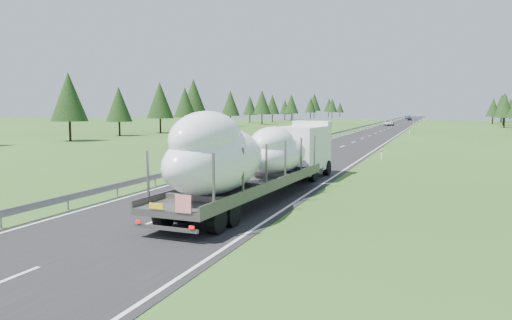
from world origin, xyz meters
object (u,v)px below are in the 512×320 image
(highway_sign, at_px, (414,125))
(boat_truck, at_px, (260,154))
(distant_car_dark, at_px, (410,119))
(distant_car_blue, at_px, (408,117))
(distant_van, at_px, (389,123))

(highway_sign, bearing_deg, boat_truck, -93.58)
(highway_sign, distance_m, boat_truck, 74.19)
(distant_car_dark, bearing_deg, boat_truck, -87.33)
(distant_car_blue, bearing_deg, boat_truck, -84.23)
(distant_van, xyz_separation_m, distant_car_dark, (2.34, 63.88, -0.15))
(highway_sign, relative_size, distant_car_blue, 0.56)
(distant_van, distance_m, distant_car_blue, 93.70)
(distant_car_blue, bearing_deg, distant_van, -85.31)
(boat_truck, xyz_separation_m, distant_car_dark, (-1.87, 185.15, -1.80))
(distant_van, distance_m, distant_car_dark, 63.92)
(highway_sign, relative_size, distant_van, 0.45)
(boat_truck, distance_m, distant_van, 121.35)
(highway_sign, bearing_deg, distant_car_dark, 93.35)
(boat_truck, bearing_deg, distant_van, 91.99)
(distant_van, height_order, distant_car_blue, distant_van)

